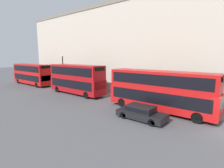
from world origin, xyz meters
name	(u,v)px	position (x,y,z in m)	size (l,w,h in m)	color
bus_leading	(160,89)	(1.60, 6.36, 2.36)	(2.59, 11.26, 4.27)	red
bus_second_in_queue	(76,78)	(1.60, 19.89, 2.46)	(2.59, 10.11, 4.48)	#A80F14
bus_third_in_queue	(32,73)	(1.60, 33.97, 2.31)	(2.59, 11.15, 4.18)	red
car_dark_sedan	(141,112)	(-1.80, 6.57, 0.70)	(1.87, 4.53, 1.30)	black
street_lamp	(63,67)	(3.70, 26.27, 3.77)	(0.44, 0.44, 6.04)	black
pedestrian	(163,98)	(4.27, 7.10, 0.78)	(0.36, 0.36, 1.68)	#26262D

